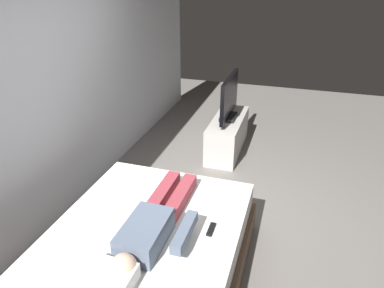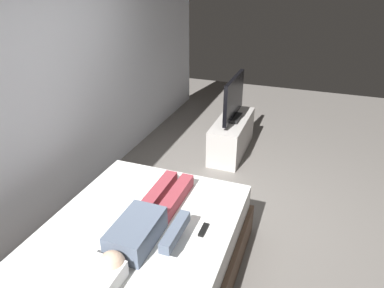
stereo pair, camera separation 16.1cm
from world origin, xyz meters
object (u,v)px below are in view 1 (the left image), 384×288
object	(u,v)px
bed	(145,259)
person	(154,224)
tv	(229,99)
remote	(211,229)
tv_stand	(227,135)

from	to	relation	value
bed	person	xyz separation A→B (m)	(0.03, -0.09, 0.36)
bed	tv	bearing A→B (deg)	-2.95
remote	tv	xyz separation A→B (m)	(2.33, 0.36, 0.24)
person	remote	bearing A→B (deg)	-69.53
remote	tv_stand	distance (m)	2.38
remote	tv	distance (m)	2.37
remote	tv_stand	world-z (taller)	remote
bed	tv	distance (m)	2.57
person	tv	distance (m)	2.49
bed	remote	world-z (taller)	remote
person	tv	world-z (taller)	tv
remote	tv_stand	xyz separation A→B (m)	(2.33, 0.36, -0.30)
person	tv_stand	distance (m)	2.51
person	remote	distance (m)	0.44
person	tv_stand	world-z (taller)	person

